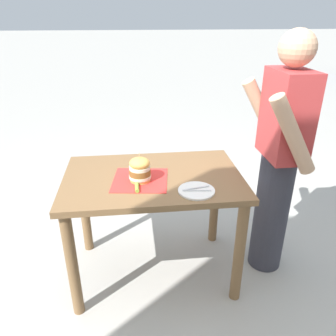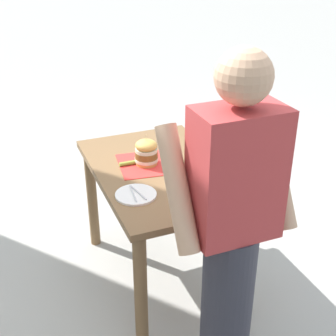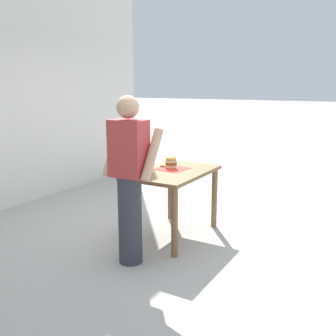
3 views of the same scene
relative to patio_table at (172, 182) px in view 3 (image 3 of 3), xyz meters
name	(u,v)px [view 3 (image 3 of 3)]	position (x,y,z in m)	size (l,w,h in m)	color
ground_plane	(172,235)	(0.00, 0.00, -0.66)	(80.00, 80.00, 0.00)	#ADAAA3
patio_table	(172,182)	(0.00, 0.00, 0.00)	(0.76, 1.16, 0.80)	brown
serving_paper	(172,169)	(0.05, -0.08, 0.14)	(0.34, 0.34, 0.00)	red
sandwich	(171,162)	(0.06, -0.08, 0.22)	(0.14, 0.14, 0.19)	gold
pickle_spear	(164,166)	(0.18, -0.11, 0.15)	(0.02, 0.02, 0.10)	#8EA83D
side_plate_with_forks	(144,172)	(0.24, 0.24, 0.14)	(0.22, 0.22, 0.02)	white
diner_across_table	(129,178)	(0.01, 0.85, 0.22)	(0.55, 0.35, 1.69)	#33333D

